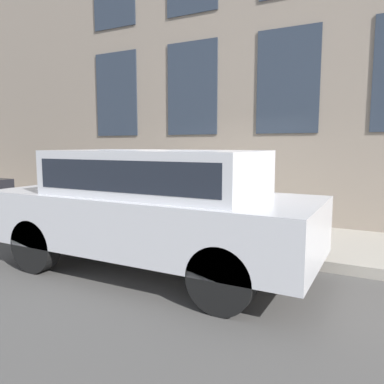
% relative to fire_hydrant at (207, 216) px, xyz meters
% --- Properties ---
extents(ground_plane, '(80.00, 80.00, 0.00)m').
position_rel_fire_hydrant_xyz_m(ground_plane, '(-0.46, 0.21, -0.56)').
color(ground_plane, '#514F4C').
extents(sidewalk, '(2.42, 60.00, 0.16)m').
position_rel_fire_hydrant_xyz_m(sidewalk, '(0.75, 0.21, -0.48)').
color(sidewalk, '#A8A093').
rests_on(sidewalk, ground_plane).
extents(building_facade, '(0.33, 40.00, 8.58)m').
position_rel_fire_hydrant_xyz_m(building_facade, '(2.10, 0.21, 3.73)').
color(building_facade, gray).
rests_on(building_facade, ground_plane).
extents(fire_hydrant, '(0.35, 0.46, 0.77)m').
position_rel_fire_hydrant_xyz_m(fire_hydrant, '(0.00, 0.00, 0.00)').
color(fire_hydrant, '#2D7260').
rests_on(fire_hydrant, sidewalk).
extents(person, '(0.30, 0.20, 1.23)m').
position_rel_fire_hydrant_xyz_m(person, '(0.48, 0.87, 0.34)').
color(person, navy).
rests_on(person, sidewalk).
extents(parked_truck_silver_near, '(1.85, 4.76, 1.77)m').
position_rel_fire_hydrant_xyz_m(parked_truck_silver_near, '(-1.59, 0.11, 0.47)').
color(parked_truck_silver_near, black).
rests_on(parked_truck_silver_near, ground_plane).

